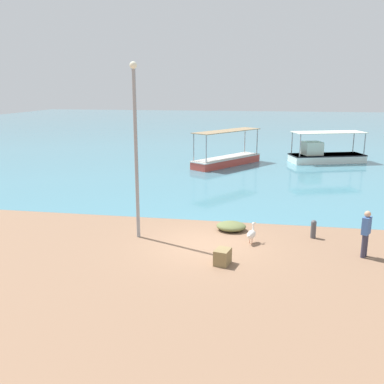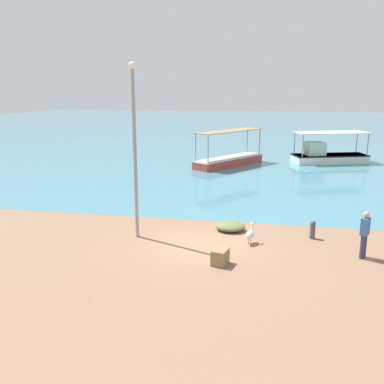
% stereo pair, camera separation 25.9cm
% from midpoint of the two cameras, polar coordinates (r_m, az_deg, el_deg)
% --- Properties ---
extents(ground, '(120.00, 120.00, 0.00)m').
position_cam_midpoint_polar(ground, '(16.39, 1.35, -7.05)').
color(ground, '#87654C').
extents(harbor_water, '(110.00, 90.00, 0.00)m').
position_cam_midpoint_polar(harbor_water, '(63.46, 7.93, 8.44)').
color(harbor_water, teal).
rests_on(harbor_water, ground).
extents(fishing_boat_center, '(4.95, 6.25, 2.65)m').
position_cam_midpoint_polar(fishing_boat_center, '(32.85, 4.43, 4.46)').
color(fishing_boat_center, '#C5443A').
rests_on(fishing_boat_center, harbor_water).
extents(fishing_boat_near_right, '(6.14, 3.71, 2.40)m').
position_cam_midpoint_polar(fishing_boat_near_right, '(35.59, 17.01, 4.79)').
color(fishing_boat_near_right, white).
rests_on(fishing_boat_near_right, harbor_water).
extents(pelican, '(0.46, 0.78, 0.80)m').
position_cam_midpoint_polar(pelican, '(16.55, 7.48, -5.57)').
color(pelican, '#E0997A').
rests_on(pelican, ground).
extents(lamp_post, '(0.28, 0.28, 6.75)m').
position_cam_midpoint_polar(lamp_post, '(16.51, -7.96, 6.40)').
color(lamp_post, gray).
rests_on(lamp_post, ground).
extents(mooring_bollard, '(0.22, 0.22, 0.74)m').
position_cam_midpoint_polar(mooring_bollard, '(17.61, 15.49, -4.70)').
color(mooring_bollard, '#47474C').
rests_on(mooring_bollard, ground).
extents(fisherman_standing, '(0.39, 0.46, 1.69)m').
position_cam_midpoint_polar(fisherman_standing, '(16.10, 21.74, -5.04)').
color(fisherman_standing, '#343347').
rests_on(fisherman_standing, ground).
extents(net_pile, '(1.24, 1.05, 0.36)m').
position_cam_midpoint_polar(net_pile, '(17.98, 4.83, -4.57)').
color(net_pile, '#646D3F').
rests_on(net_pile, ground).
extents(cargo_crate, '(0.60, 0.72, 0.53)m').
position_cam_midpoint_polar(cargo_crate, '(14.63, 3.58, -8.61)').
color(cargo_crate, olive).
rests_on(cargo_crate, ground).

